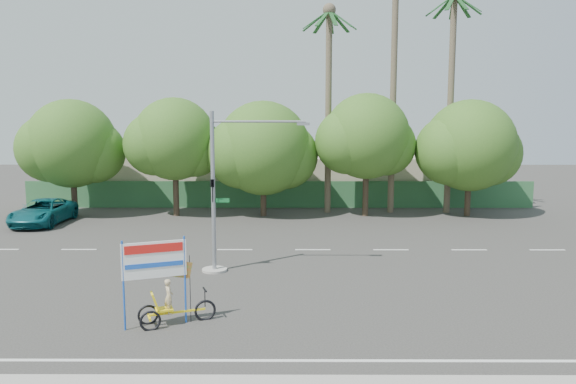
{
  "coord_description": "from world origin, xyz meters",
  "views": [
    {
      "loc": [
        0.85,
        -20.05,
        6.73
      ],
      "look_at": [
        0.74,
        4.15,
        3.5
      ],
      "focal_mm": 35.0,
      "sensor_mm": 36.0,
      "label": 1
    }
  ],
  "objects": [
    {
      "name": "building_right",
      "position": [
        8.0,
        26.0,
        1.8
      ],
      "size": [
        14.0,
        8.0,
        3.6
      ],
      "primitive_type": "cube",
      "color": "#BCB496",
      "rests_on": "ground"
    },
    {
      "name": "tree_far_left",
      "position": [
        -14.05,
        18.0,
        4.76
      ],
      "size": [
        7.14,
        6.0,
        7.96
      ],
      "color": "#473828",
      "rests_on": "ground"
    },
    {
      "name": "palm_mid",
      "position": [
        12.0,
        19.5,
        9.4
      ],
      "size": [
        3.73,
        3.79,
        15.45
      ],
      "color": "#70604C",
      "rests_on": "ground"
    },
    {
      "name": "tree_left",
      "position": [
        -7.05,
        18.0,
        5.06
      ],
      "size": [
        6.66,
        5.6,
        8.07
      ],
      "color": "#473828",
      "rests_on": "ground"
    },
    {
      "name": "trike_billboard",
      "position": [
        -3.24,
        -2.5,
        1.19
      ],
      "size": [
        2.83,
        1.33,
        2.95
      ],
      "rotation": [
        0.0,
        0.0,
        0.36
      ],
      "color": "black",
      "rests_on": "ground"
    },
    {
      "name": "tree_right",
      "position": [
        5.95,
        18.0,
        5.24
      ],
      "size": [
        6.9,
        5.8,
        8.36
      ],
      "color": "#473828",
      "rests_on": "ground"
    },
    {
      "name": "building_left",
      "position": [
        -10.0,
        26.0,
        2.0
      ],
      "size": [
        12.0,
        8.0,
        4.0
      ],
      "primitive_type": "cube",
      "color": "#BCB496",
      "rests_on": "ground"
    },
    {
      "name": "tree_center",
      "position": [
        -1.05,
        18.0,
        4.47
      ],
      "size": [
        7.62,
        6.4,
        7.85
      ],
      "color": "#473828",
      "rests_on": "ground"
    },
    {
      "name": "pickup_truck",
      "position": [
        -14.84,
        14.92,
        0.79
      ],
      "size": [
        2.69,
        5.69,
        1.57
      ],
      "primitive_type": "imported",
      "rotation": [
        0.0,
        0.0,
        -0.02
      ],
      "color": "#0D575F",
      "rests_on": "ground"
    },
    {
      "name": "ground",
      "position": [
        0.0,
        0.0,
        0.0
      ],
      "size": [
        120.0,
        120.0,
        0.0
      ],
      "primitive_type": "plane",
      "color": "#33302D",
      "rests_on": "ground"
    },
    {
      "name": "fence",
      "position": [
        0.0,
        21.5,
        1.0
      ],
      "size": [
        38.0,
        0.08,
        2.0
      ],
      "primitive_type": "cube",
      "color": "#336B3D",
      "rests_on": "ground"
    },
    {
      "name": "traffic_signal",
      "position": [
        -2.2,
        3.98,
        2.92
      ],
      "size": [
        4.72,
        1.1,
        7.0
      ],
      "color": "gray",
      "rests_on": "ground"
    },
    {
      "name": "tree_far_right",
      "position": [
        12.95,
        18.0,
        4.64
      ],
      "size": [
        7.38,
        6.2,
        7.94
      ],
      "color": "#473828",
      "rests_on": "ground"
    },
    {
      "name": "palm_tall",
      "position": [
        8.0,
        19.5,
        10.46
      ],
      "size": [
        3.73,
        3.79,
        17.45
      ],
      "color": "#70604C",
      "rests_on": "ground"
    },
    {
      "name": "palm_short",
      "position": [
        3.5,
        19.5,
        8.86
      ],
      "size": [
        3.73,
        3.79,
        14.45
      ],
      "color": "#70604C",
      "rests_on": "ground"
    }
  ]
}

